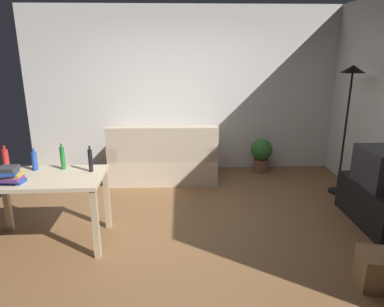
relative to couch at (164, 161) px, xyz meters
name	(u,v)px	position (x,y,z in m)	size (l,w,h in m)	color
ground_plane	(185,227)	(0.31, -1.59, -0.32)	(5.20, 4.40, 0.02)	brown
wall_rear	(183,91)	(0.31, 0.61, 1.04)	(5.20, 0.10, 2.70)	silver
couch	(164,161)	(0.00, 0.00, 0.00)	(1.65, 0.84, 0.92)	beige
tv_stand	(375,205)	(2.56, -1.58, -0.07)	(0.44, 1.10, 0.48)	black
tv	(381,168)	(2.56, -1.58, 0.39)	(0.41, 0.60, 0.44)	#2D2D33
torchiere_lamp	(350,95)	(2.56, -0.62, 1.10)	(0.32, 0.32, 1.81)	black
desk	(45,186)	(-1.13, -1.89, 0.34)	(1.22, 0.73, 0.76)	#C6B28E
potted_plant	(261,153)	(1.63, 0.31, 0.02)	(0.36, 0.36, 0.57)	brown
bottle_red	(6,160)	(-1.59, -1.68, 0.57)	(0.06, 0.06, 0.27)	#AD2323
bottle_blue	(34,161)	(-1.29, -1.69, 0.56)	(0.06, 0.06, 0.24)	#2347A3
bottle_green	(63,158)	(-1.00, -1.66, 0.58)	(0.05, 0.05, 0.28)	#1E722D
bottle_dark	(90,160)	(-0.68, -1.75, 0.58)	(0.05, 0.05, 0.28)	black
book_stack	(9,175)	(-1.38, -2.07, 0.53)	(0.26, 0.21, 0.17)	navy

